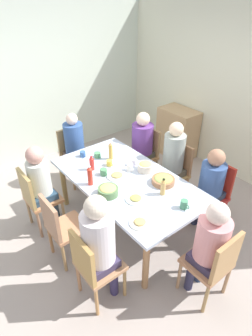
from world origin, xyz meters
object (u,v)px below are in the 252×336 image
object	(u,v)px
person_6	(142,142)
cup_1	(98,155)
plate_1	(117,176)
cup_2	(130,167)
cup_0	(184,204)
side_cabinet	(177,133)
chair_2	(93,265)
bottle_1	(111,151)
person_5	(210,242)
bottle_2	(92,163)
person_1	(211,182)
bowl_0	(108,191)
chair_7	(61,226)
bowl_1	(163,180)
cup_5	(104,172)
person_0	(173,157)
plate_0	(136,199)
dining_table	(126,183)
chair_0	(176,170)
chair_4	(37,197)
chair_6	(146,152)
cup_4	(109,163)
plate_2	(140,222)
person_2	(99,241)
chair_5	(214,263)
bottle_3	(90,176)
cup_6	(83,154)
bowl_2	(145,167)
chair_1	(213,191)
person_4	(41,181)
cup_3	(134,162)

from	to	relation	value
person_6	cup_1	world-z (taller)	person_6
plate_1	cup_2	distance (m)	0.21
cup_0	side_cabinet	size ratio (longest dim) A/B	0.13
chair_2	bottle_1	bearing A→B (deg)	137.67
person_5	bottle_1	size ratio (longest dim) A/B	4.63
plate_1	chair_2	bearing A→B (deg)	-48.67
bottle_2	cup_1	bearing A→B (deg)	133.53
person_1	bowl_0	bearing A→B (deg)	-113.98
chair_7	bowl_1	bearing A→B (deg)	73.57
cup_0	cup_5	size ratio (longest dim) A/B	0.93
cup_0	bottle_1	distance (m)	1.31
person_0	cup_0	xyz separation A→B (m)	(0.81, -0.69, 0.06)
plate_0	cup_2	size ratio (longest dim) A/B	2.01
dining_table	side_cabinet	distance (m)	2.17
dining_table	chair_7	distance (m)	0.94
chair_0	chair_4	size ratio (longest dim) A/B	1.00
chair_6	cup_4	distance (m)	0.99
chair_0	cup_4	bearing A→B (deg)	-112.01
cup_2	bowl_1	bearing A→B (deg)	17.18
chair_0	plate_2	world-z (taller)	chair_0
chair_4	bottle_2	size ratio (longest dim) A/B	4.57
person_2	person_5	distance (m)	1.04
cup_4	chair_6	bearing A→B (deg)	107.69
cup_4	bottle_1	xyz separation A→B (m)	(-0.13, 0.11, 0.09)
chair_7	bowl_0	world-z (taller)	chair_7
chair_6	dining_table	bearing A→B (deg)	-54.52
plate_1	bottle_2	size ratio (longest dim) A/B	1.30
bowl_1	cup_0	xyz separation A→B (m)	(0.46, -0.15, 0.01)
chair_5	bottle_3	size ratio (longest dim) A/B	3.54
bowl_0	cup_4	distance (m)	0.62
chair_6	person_5	bearing A→B (deg)	-25.50
person_0	cup_6	bearing A→B (deg)	-128.88
bowl_0	cup_4	bearing A→B (deg)	143.08
chair_5	cup_2	bearing A→B (deg)	174.35
plate_2	bowl_2	size ratio (longest dim) A/B	1.08
dining_table	person_0	xyz separation A→B (m)	(-0.00, 0.83, 0.07)
chair_0	plate_1	world-z (taller)	chair_0
chair_0	bottle_2	distance (m)	1.26
dining_table	chair_1	bearing A→B (deg)	54.52
person_2	chair_6	xyz separation A→B (m)	(-1.31, 1.75, -0.26)
cup_5	chair_4	bearing A→B (deg)	-119.44
cup_4	person_4	bearing A→B (deg)	-108.98
chair_4	cup_5	bearing A→B (deg)	60.56
plate_2	cup_3	world-z (taller)	cup_3
person_1	cup_5	size ratio (longest dim) A/B	9.40
person_6	bowl_2	bearing A→B (deg)	-38.18
person_5	chair_2	bearing A→B (deg)	-123.85
chair_7	bottle_3	xyz separation A→B (m)	(-0.16, 0.51, 0.37)
person_1	cup_0	world-z (taller)	person_1
chair_2	plate_1	bearing A→B (deg)	131.33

